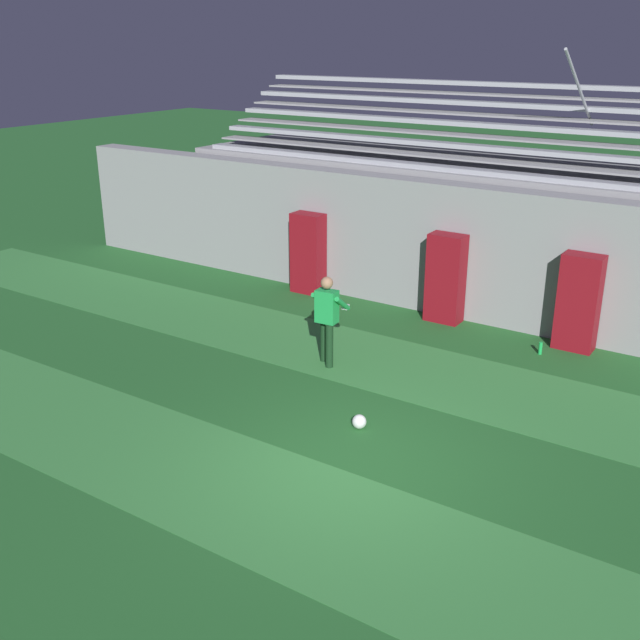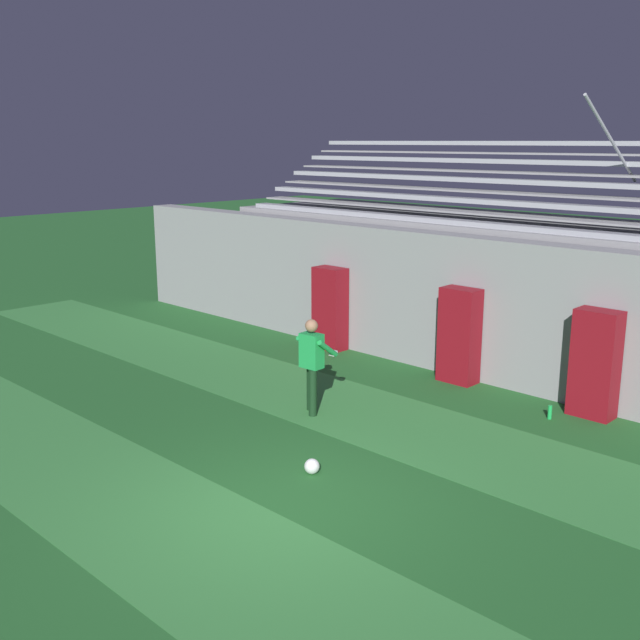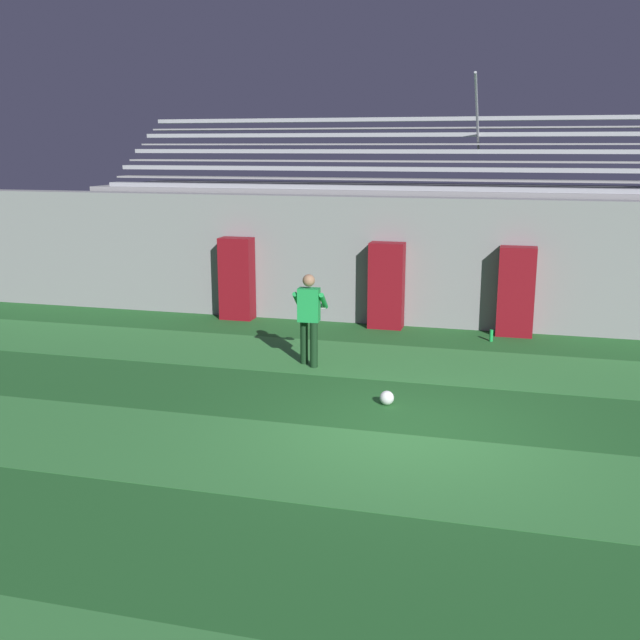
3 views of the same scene
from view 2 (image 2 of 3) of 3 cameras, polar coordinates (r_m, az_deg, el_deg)
name	(u,v)px [view 2 (image 2 of 3)]	position (r m, az deg, el deg)	size (l,w,h in m)	color
ground_plane	(285,509)	(9.93, -2.69, -14.16)	(80.00, 80.00, 0.00)	#236028
turf_stripe_mid	(202,548)	(9.18, -9.01, -16.76)	(28.00, 2.33, 0.01)	#38843D
turf_stripe_far	(437,436)	(12.24, 8.87, -8.76)	(28.00, 2.33, 0.01)	#38843D
back_wall	(539,319)	(14.42, 16.36, 0.10)	(24.00, 0.60, 2.80)	gray
padding_pillar_gate_left	(459,336)	(14.73, 10.57, -1.17)	(0.74, 0.44, 1.87)	maroon
padding_pillar_gate_right	(595,364)	(13.49, 20.23, -3.15)	(0.74, 0.44, 1.87)	maroon
padding_pillar_far_left	(330,309)	(16.81, 0.77, 0.88)	(0.74, 0.44, 1.87)	maroon
bleacher_stand	(595,295)	(16.47, 20.22, 1.81)	(18.00, 4.05, 5.43)	gray
goalkeeper	(312,360)	(12.82, -0.60, -3.05)	(0.60, 0.58, 1.67)	#143319
soccer_ball	(312,466)	(10.81, -0.62, -11.09)	(0.22, 0.22, 0.22)	white
water_bottle	(550,412)	(13.37, 17.11, -6.73)	(0.07, 0.07, 0.24)	green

